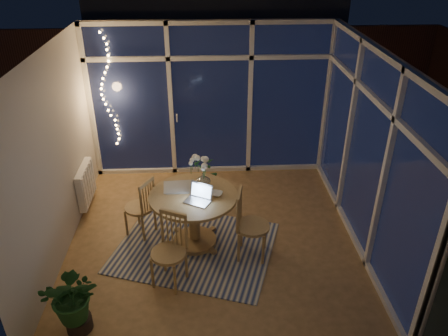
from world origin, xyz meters
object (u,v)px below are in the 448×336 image
at_px(dining_table, 194,220).
at_px(chair_right, 253,225).
at_px(flower_vase, 203,180).
at_px(chair_left, 139,206).
at_px(chair_front, 168,252).
at_px(potted_plant, 75,303).
at_px(laptop, 197,194).

bearing_deg(dining_table, chair_right, -21.46).
bearing_deg(flower_vase, chair_left, 175.85).
bearing_deg(chair_left, flower_vase, 114.80).
bearing_deg(chair_right, chair_front, 124.82).
distance_m(chair_left, potted_plant, 1.74).
xyz_separation_m(dining_table, flower_vase, (0.14, 0.20, 0.50)).
bearing_deg(chair_left, chair_front, 53.40).
bearing_deg(laptop, dining_table, 136.73).
distance_m(dining_table, chair_right, 0.81).
height_order(chair_right, laptop, laptop).
distance_m(chair_left, laptop, 1.03).
bearing_deg(potted_plant, chair_left, 73.99).
bearing_deg(laptop, potted_plant, -108.25).
height_order(laptop, flower_vase, laptop).
bearing_deg(flower_vase, chair_front, -114.40).
bearing_deg(laptop, flower_vase, 106.02).
bearing_deg(chair_left, laptop, 90.82).
xyz_separation_m(chair_left, laptop, (0.82, -0.44, 0.44)).
relative_size(dining_table, laptop, 3.73).
distance_m(chair_right, chair_front, 1.14).
height_order(dining_table, flower_vase, flower_vase).
bearing_deg(laptop, chair_left, 180.00).
bearing_deg(chair_right, dining_table, 79.87).
xyz_separation_m(laptop, flower_vase, (0.08, 0.37, -0.01)).
bearing_deg(chair_left, chair_right, 98.49).
relative_size(laptop, flower_vase, 1.47).
xyz_separation_m(chair_right, laptop, (-0.70, 0.13, 0.40)).
relative_size(dining_table, flower_vase, 5.49).
distance_m(dining_table, laptop, 0.54).
bearing_deg(potted_plant, flower_vase, 49.43).
xyz_separation_m(chair_right, potted_plant, (-1.99, -1.11, -0.12)).
xyz_separation_m(chair_left, chair_front, (0.46, -1.02, 0.02)).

